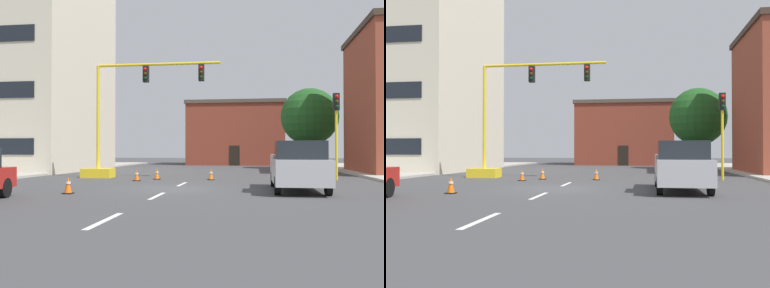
{
  "view_description": "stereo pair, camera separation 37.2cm",
  "coord_description": "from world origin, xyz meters",
  "views": [
    {
      "loc": [
        3.38,
        -18.07,
        1.61
      ],
      "look_at": [
        -0.26,
        7.85,
        2.03
      ],
      "focal_mm": 40.3,
      "sensor_mm": 36.0,
      "label": 1
    },
    {
      "loc": [
        3.75,
        -18.02,
        1.61
      ],
      "look_at": [
        -0.26,
        7.85,
        2.03
      ],
      "focal_mm": 40.3,
      "sensor_mm": 36.0,
      "label": 2
    }
  ],
  "objects": [
    {
      "name": "lane_stripe_seg_2",
      "position": [
        0.0,
        -3.0,
        0.0
      ],
      "size": [
        0.16,
        2.4,
        0.01
      ],
      "primitive_type": "cube",
      "color": "silver",
      "rests_on": "ground_plane"
    },
    {
      "name": "pickup_truck_silver",
      "position": [
        5.19,
        -0.31,
        0.97
      ],
      "size": [
        2.05,
        5.41,
        1.99
      ],
      "color": "#BCBCC1",
      "rests_on": "ground_plane"
    },
    {
      "name": "traffic_signal_gantry",
      "position": [
        -4.82,
        6.82,
        2.2
      ],
      "size": [
        8.28,
        1.2,
        6.83
      ],
      "color": "yellow",
      "rests_on": "ground_plane"
    },
    {
      "name": "traffic_cone_roadside_d",
      "position": [
        -1.97,
        5.75,
        0.31
      ],
      "size": [
        0.36,
        0.36,
        0.63
      ],
      "color": "black",
      "rests_on": "ground_plane"
    },
    {
      "name": "tree_right_far",
      "position": [
        8.49,
        21.8,
        4.69
      ],
      "size": [
        5.15,
        5.15,
        7.27
      ],
      "color": "brown",
      "rests_on": "ground_plane"
    },
    {
      "name": "building_brick_center",
      "position": [
        1.43,
        33.58,
        3.67
      ],
      "size": [
        11.25,
        8.72,
        7.32
      ],
      "color": "brown",
      "rests_on": "ground_plane"
    },
    {
      "name": "traffic_cone_roadside_a",
      "position": [
        1.1,
        5.69,
        0.31
      ],
      "size": [
        0.36,
        0.36,
        0.63
      ],
      "color": "black",
      "rests_on": "ground_plane"
    },
    {
      "name": "traffic_cone_roadside_b",
      "position": [
        -2.78,
        4.42,
        0.29
      ],
      "size": [
        0.36,
        0.36,
        0.6
      ],
      "color": "black",
      "rests_on": "ground_plane"
    },
    {
      "name": "building_tall_left",
      "position": [
        -16.54,
        15.53,
        9.7
      ],
      "size": [
        13.84,
        13.82,
        19.38
      ],
      "color": "beige",
      "rests_on": "ground_plane"
    },
    {
      "name": "lane_stripe_seg_1",
      "position": [
        0.0,
        -8.5,
        0.0
      ],
      "size": [
        0.16,
        2.4,
        0.01
      ],
      "primitive_type": "cube",
      "color": "silver",
      "rests_on": "ground_plane"
    },
    {
      "name": "traffic_light_pole_right",
      "position": [
        7.97,
        6.52,
        3.53
      ],
      "size": [
        0.32,
        0.47,
        4.8
      ],
      "color": "yellow",
      "rests_on": "ground_plane"
    },
    {
      "name": "traffic_cone_roadside_c",
      "position": [
        -3.48,
        -2.7,
        0.32
      ],
      "size": [
        0.36,
        0.36,
        0.65
      ],
      "color": "black",
      "rests_on": "ground_plane"
    },
    {
      "name": "ground_plane",
      "position": [
        0.0,
        0.0,
        0.0
      ],
      "size": [
        160.0,
        160.0,
        0.0
      ],
      "primitive_type": "plane",
      "color": "#424244"
    },
    {
      "name": "lane_stripe_seg_3",
      "position": [
        0.0,
        2.5,
        0.0
      ],
      "size": [
        0.16,
        2.4,
        0.01
      ],
      "primitive_type": "cube",
      "color": "silver",
      "rests_on": "ground_plane"
    }
  ]
}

